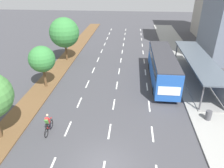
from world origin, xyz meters
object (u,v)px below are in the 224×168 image
bus_shelter (199,67)px  median_tree_third (64,33)px  median_tree_second (42,59)px  trash_bin (208,115)px  bus (163,65)px  cyclist (48,124)px

bus_shelter → median_tree_third: size_ratio=2.25×
median_tree_second → trash_bin: size_ratio=5.55×
bus_shelter → median_tree_second: median_tree_second is taller
median_tree_second → trash_bin: median_tree_second is taller
bus_shelter → median_tree_second: (-17.58, -3.11, 1.53)m
bus → median_tree_third: size_ratio=1.82×
bus_shelter → bus: bus is taller
bus → median_tree_second: 13.69m
trash_bin → median_tree_second: bearing=163.9°
cyclist → trash_bin: (13.35, 2.80, -0.22)m
cyclist → median_tree_second: (-3.15, 7.55, 2.61)m
bus → cyclist: bus is taller
bus_shelter → bus: bearing=-178.1°
bus_shelter → median_tree_second: size_ratio=2.95×
trash_bin → cyclist: bearing=-168.2°
cyclist → median_tree_second: 8.59m
median_tree_third → bus_shelter: bearing=-17.2°
bus → cyclist: size_ratio=6.20×
bus_shelter → median_tree_third: bearing=162.8°
bus_shelter → cyclist: (-14.43, -10.67, -1.07)m
median_tree_second → trash_bin: (16.50, -4.75, -2.82)m
bus_shelter → cyclist: bus_shelter is taller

